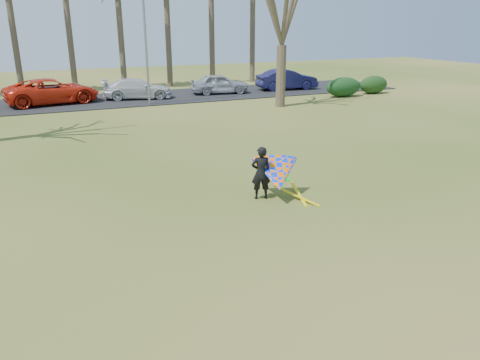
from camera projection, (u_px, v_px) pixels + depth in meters
name	position (u px, v px, depth m)	size (l,w,h in m)	color
ground	(271.00, 242.00, 12.29)	(100.00, 100.00, 0.00)	#2A5212
parking_strip	(113.00, 100.00, 33.93)	(46.00, 7.00, 0.06)	black
bare_tree_right	(283.00, 3.00, 29.56)	(6.27, 6.27, 9.21)	#46382A
streetlight	(148.00, 37.00, 30.72)	(2.28, 0.18, 8.00)	gray
hedge_near	(343.00, 87.00, 35.40)	(2.94, 1.33, 1.47)	#123415
hedge_far	(373.00, 85.00, 36.92)	(2.53, 1.19, 1.40)	#153212
car_2	(52.00, 91.00, 32.05)	(2.84, 6.16, 1.71)	red
car_3	(138.00, 89.00, 34.18)	(2.03, 4.98, 1.45)	silver
car_4	(220.00, 84.00, 36.55)	(1.80, 4.47, 1.52)	#A2A5AF
car_5	(287.00, 79.00, 38.69)	(1.74, 5.00, 1.65)	#171644
kite_flyer	(275.00, 174.00, 15.00)	(2.13, 2.39, 2.02)	black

